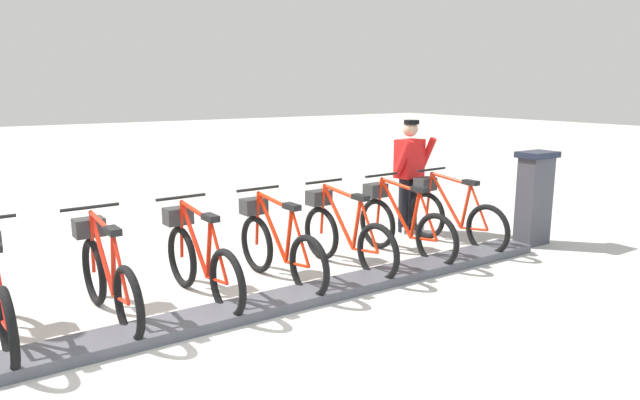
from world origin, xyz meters
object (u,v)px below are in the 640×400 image
Objects in this scene: bike_docked_5 at (107,275)px; bike_docked_1 at (401,223)px; payment_kiosk at (534,197)px; bike_docked_2 at (344,233)px; bike_docked_4 at (199,259)px; bike_docked_0 at (451,215)px; worker_near_rack at (409,172)px; bike_docked_3 at (277,245)px.

bike_docked_1 is at bearing -90.00° from bike_docked_5.
payment_kiosk is 2.85m from bike_docked_2.
bike_docked_0 is at bearing -90.00° from bike_docked_4.
bike_docked_0 is (0.57, 0.98, -0.24)m from payment_kiosk.
bike_docked_0 is 0.90m from bike_docked_1.
bike_docked_5 is (0.00, 2.71, 0.00)m from bike_docked_2.
bike_docked_1 is at bearing 133.52° from worker_near_rack.
bike_docked_1 and bike_docked_3 have the same top height.
worker_near_rack is (0.86, -3.62, 0.48)m from bike_docked_4.
bike_docked_4 is at bearing 90.00° from bike_docked_1.
bike_docked_3 is (0.00, 0.90, 0.00)m from bike_docked_2.
worker_near_rack reaches higher than bike_docked_2.
bike_docked_0 is at bearing -90.00° from bike_docked_3.
bike_docked_3 is (0.57, 3.68, -0.24)m from payment_kiosk.
bike_docked_1 is (0.00, 0.90, 0.00)m from bike_docked_0.
bike_docked_4 is at bearing 82.89° from payment_kiosk.
bike_docked_0 and bike_docked_4 have the same top height.
bike_docked_0 is 2.71m from bike_docked_3.
bike_docked_3 is at bearing -90.00° from bike_docked_5.
payment_kiosk is 0.74× the size of bike_docked_4.
bike_docked_0 is at bearing -90.00° from bike_docked_5.
bike_docked_5 is (0.00, 3.61, 0.00)m from bike_docked_1.
bike_docked_1 and bike_docked_5 have the same top height.
bike_docked_1 is 1.00× the size of bike_docked_3.
bike_docked_1 and bike_docked_2 have the same top height.
bike_docked_2 is at bearing 90.00° from bike_docked_1.
bike_docked_0 is 1.00× the size of bike_docked_1.
bike_docked_4 and bike_docked_5 have the same top height.
worker_near_rack reaches higher than bike_docked_3.
payment_kiosk is 0.74× the size of bike_docked_5.
bike_docked_0 is 1.00× the size of bike_docked_2.
payment_kiosk is at bearing -120.38° from bike_docked_0.
payment_kiosk is 3.73m from bike_docked_3.
bike_docked_2 is (0.57, 2.78, -0.24)m from payment_kiosk.
worker_near_rack reaches higher than bike_docked_0.
bike_docked_0 is at bearing -90.00° from bike_docked_2.
bike_docked_1 is at bearing 90.00° from bike_docked_0.
bike_docked_3 and bike_docked_5 have the same top height.
bike_docked_4 is 1.04× the size of worker_near_rack.
worker_near_rack reaches higher than bike_docked_4.
payment_kiosk is at bearing -98.82° from bike_docked_3.
payment_kiosk reaches higher than bike_docked_2.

